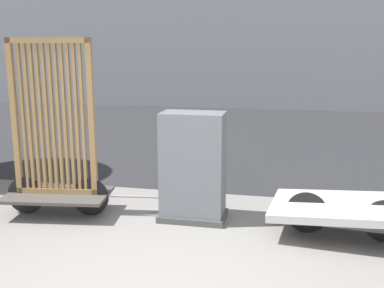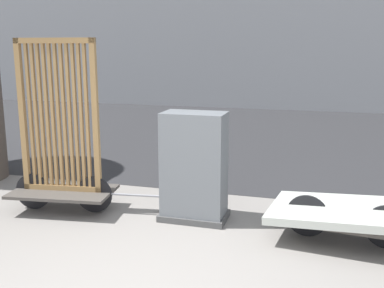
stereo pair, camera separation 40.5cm
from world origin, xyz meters
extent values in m
cube|color=#2D2D30|center=(0.00, 8.14, 0.00)|extent=(56.00, 9.93, 0.01)
cube|color=#4C4742|center=(-1.79, 1.90, 0.26)|extent=(1.41, 0.92, 0.04)
cylinder|color=black|center=(-1.37, 1.96, 0.24)|extent=(0.49, 0.10, 0.49)
cylinder|color=black|center=(-2.22, 1.85, 0.24)|extent=(0.49, 0.10, 0.49)
cylinder|color=gray|center=(-0.79, 2.04, 0.26)|extent=(0.70, 0.12, 0.03)
cube|color=#A87F4C|center=(-1.79, 1.90, 0.32)|extent=(1.07, 0.21, 0.07)
cube|color=#A87F4C|center=(-1.79, 1.90, 2.23)|extent=(1.07, 0.21, 0.07)
cube|color=#A87F4C|center=(-2.28, 1.84, 1.27)|extent=(0.08, 0.08, 1.98)
cube|color=#A87F4C|center=(-1.30, 1.97, 1.27)|extent=(0.08, 0.08, 1.98)
cube|color=#A87F4C|center=(-2.17, 1.85, 1.27)|extent=(0.04, 0.05, 1.91)
cube|color=#A87F4C|center=(-2.10, 1.86, 1.27)|extent=(0.04, 0.05, 1.91)
cube|color=#A87F4C|center=(-2.02, 1.87, 1.27)|extent=(0.04, 0.05, 1.91)
cube|color=#A87F4C|center=(-1.94, 1.88, 1.27)|extent=(0.04, 0.05, 1.91)
cube|color=#A87F4C|center=(-1.87, 1.89, 1.27)|extent=(0.04, 0.05, 1.91)
cube|color=#A87F4C|center=(-1.79, 1.90, 1.27)|extent=(0.04, 0.05, 1.91)
cube|color=#A87F4C|center=(-1.71, 1.91, 1.27)|extent=(0.04, 0.05, 1.91)
cube|color=#A87F4C|center=(-1.64, 1.92, 1.27)|extent=(0.04, 0.05, 1.91)
cube|color=#A87F4C|center=(-1.56, 1.93, 1.27)|extent=(0.04, 0.05, 1.91)
cube|color=#A87F4C|center=(-1.48, 1.94, 1.27)|extent=(0.04, 0.05, 1.91)
cube|color=#A87F4C|center=(-1.41, 1.95, 1.27)|extent=(0.04, 0.05, 1.91)
cube|color=#4C4742|center=(1.79, 1.90, 0.26)|extent=(1.40, 0.90, 0.04)
cylinder|color=black|center=(1.36, 1.95, 0.24)|extent=(0.49, 0.09, 0.49)
cube|color=#B2B7AD|center=(1.79, 1.90, 0.36)|extent=(1.78, 1.20, 0.21)
cube|color=#4C4C4C|center=(-0.03, 2.10, 0.04)|extent=(0.84, 0.52, 0.08)
cube|color=slate|center=(-0.03, 2.10, 0.69)|extent=(0.78, 0.46, 1.37)
camera|label=1|loc=(1.08, -3.20, 2.12)|focal=42.00mm
camera|label=2|loc=(1.47, -3.10, 2.12)|focal=42.00mm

